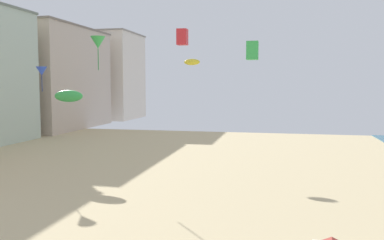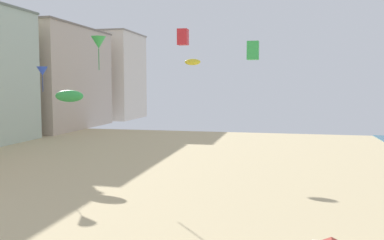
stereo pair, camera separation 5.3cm
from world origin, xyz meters
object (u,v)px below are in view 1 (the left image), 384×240
at_px(kite_blue_delta, 42,71).
at_px(kite_green_parafoil, 69,96).
at_px(kite_green_delta, 98,43).
at_px(kite_red_box, 182,37).
at_px(kite_green_box, 252,51).
at_px(kite_yellow_parafoil, 192,62).

xyz_separation_m(kite_blue_delta, kite_green_parafoil, (2.23, 0.61, -2.21)).
bearing_deg(kite_green_delta, kite_red_box, 9.01).
bearing_deg(kite_blue_delta, kite_green_box, 2.86).
bearing_deg(kite_red_box, kite_green_parafoil, -172.69).
relative_size(kite_green_delta, kite_blue_delta, 1.32).
bearing_deg(kite_yellow_parafoil, kite_green_parafoil, -140.81).
xyz_separation_m(kite_green_box, kite_blue_delta, (-18.51, -0.93, -1.56)).
bearing_deg(kite_green_parafoil, kite_yellow_parafoil, 39.19).
relative_size(kite_green_box, kite_yellow_parafoil, 0.89).
xyz_separation_m(kite_blue_delta, kite_yellow_parafoil, (11.84, 8.45, 1.12)).
distance_m(kite_blue_delta, kite_yellow_parafoil, 14.59).
relative_size(kite_green_delta, kite_red_box, 2.15).
distance_m(kite_green_box, kite_blue_delta, 18.60).
distance_m(kite_green_parafoil, kite_yellow_parafoil, 12.85).
bearing_deg(kite_green_delta, kite_blue_delta, -171.55).
height_order(kite_green_parafoil, kite_red_box, kite_red_box).
xyz_separation_m(kite_green_delta, kite_green_box, (13.41, 0.17, -0.92)).
height_order(kite_green_delta, kite_green_box, kite_green_delta).
xyz_separation_m(kite_green_box, kite_yellow_parafoil, (-6.66, 7.53, -0.44)).
relative_size(kite_green_parafoil, kite_red_box, 2.02).
bearing_deg(kite_green_box, kite_green_parafoil, -178.89).
height_order(kite_green_box, kite_green_parafoil, kite_green_box).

